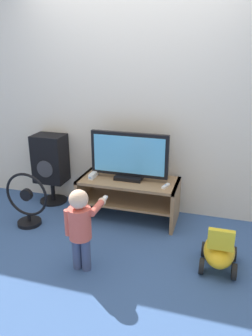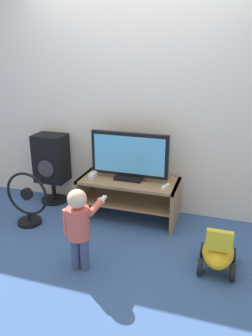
{
  "view_description": "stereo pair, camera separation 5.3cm",
  "coord_description": "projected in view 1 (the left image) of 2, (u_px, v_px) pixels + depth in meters",
  "views": [
    {
      "loc": [
        0.92,
        -2.9,
        1.79
      ],
      "look_at": [
        0.0,
        0.14,
        0.62
      ],
      "focal_mm": 35.0,
      "sensor_mm": 36.0,
      "label": 1
    },
    {
      "loc": [
        0.97,
        -2.88,
        1.79
      ],
      "look_at": [
        0.0,
        0.14,
        0.62
      ],
      "focal_mm": 35.0,
      "sensor_mm": 36.0,
      "label": 2
    }
  ],
  "objects": [
    {
      "name": "ground_plane",
      "position": [
        122.0,
        228.0,
        3.47
      ],
      "size": [
        16.0,
        16.0,
        0.0
      ],
      "primitive_type": "plane",
      "color": "#38568C"
    },
    {
      "name": "wall_back",
      "position": [
        137.0,
        97.0,
        3.53
      ],
      "size": [
        10.0,
        0.06,
        2.6
      ],
      "color": "silver",
      "rests_on": "ground_plane"
    },
    {
      "name": "tv_stand",
      "position": [
        129.0,
        193.0,
        3.58
      ],
      "size": [
        1.07,
        0.48,
        0.46
      ],
      "color": "#93704C",
      "rests_on": "ground_plane"
    },
    {
      "name": "television",
      "position": [
        129.0,
        157.0,
        3.46
      ],
      "size": [
        0.84,
        0.2,
        0.51
      ],
      "color": "black",
      "rests_on": "tv_stand"
    },
    {
      "name": "game_console",
      "position": [
        93.0,
        175.0,
        3.58
      ],
      "size": [
        0.05,
        0.19,
        0.06
      ],
      "color": "white",
      "rests_on": "tv_stand"
    },
    {
      "name": "remote_primary",
      "position": [
        166.0,
        186.0,
        3.33
      ],
      "size": [
        0.07,
        0.13,
        0.03
      ],
      "color": "white",
      "rests_on": "tv_stand"
    },
    {
      "name": "child",
      "position": [
        81.0,
        223.0,
        2.69
      ],
      "size": [
        0.28,
        0.43,
        0.74
      ],
      "color": "#3F4C72",
      "rests_on": "ground_plane"
    },
    {
      "name": "speaker_tower",
      "position": [
        50.0,
        160.0,
        3.89
      ],
      "size": [
        0.37,
        0.33,
        0.84
      ],
      "color": "black",
      "rests_on": "ground_plane"
    },
    {
      "name": "floor_fan",
      "position": [
        27.0,
        202.0,
        3.45
      ],
      "size": [
        0.49,
        0.25,
        0.59
      ],
      "color": "black",
      "rests_on": "ground_plane"
    },
    {
      "name": "ride_on_toy",
      "position": [
        219.0,
        251.0,
        2.79
      ],
      "size": [
        0.3,
        0.46,
        0.43
      ],
      "color": "gold",
      "rests_on": "ground_plane"
    }
  ]
}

